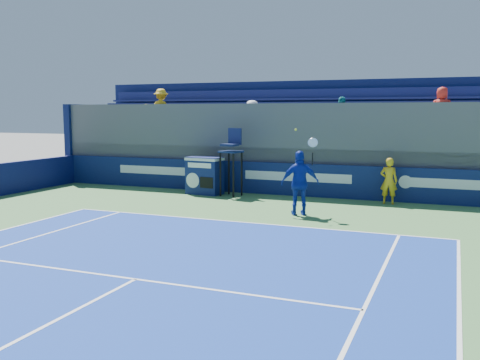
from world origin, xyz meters
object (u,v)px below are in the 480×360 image
at_px(ball_person, 389,181).
at_px(tennis_player, 300,183).
at_px(match_clock, 205,175).
at_px(umpire_chair, 231,154).

distance_m(ball_person, tennis_player, 3.72).
distance_m(match_clock, tennis_player, 5.17).
xyz_separation_m(match_clock, tennis_player, (4.42, -2.67, 0.23)).
xyz_separation_m(match_clock, umpire_chair, (1.09, -0.01, 0.79)).
distance_m(match_clock, umpire_chair, 1.35).
bearing_deg(tennis_player, ball_person, 53.45).
distance_m(ball_person, umpire_chair, 5.60).
bearing_deg(ball_person, tennis_player, 53.29).
bearing_deg(match_clock, umpire_chair, -0.37).
xyz_separation_m(umpire_chair, tennis_player, (3.33, -2.67, -0.55)).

